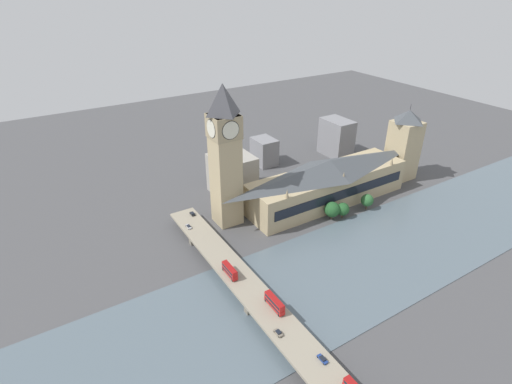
% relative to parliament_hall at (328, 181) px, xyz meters
% --- Properties ---
extents(ground_plane, '(600.00, 600.00, 0.00)m').
position_rel_parliament_hall_xyz_m(ground_plane, '(-16.33, 8.00, -13.79)').
color(ground_plane, '#4C4C4F').
extents(river_water, '(66.39, 360.00, 0.30)m').
position_rel_parliament_hall_xyz_m(river_water, '(-55.53, 8.00, -13.64)').
color(river_water, slate).
rests_on(river_water, ground_plane).
extents(parliament_hall, '(27.12, 105.54, 27.80)m').
position_rel_parliament_hall_xyz_m(parliament_hall, '(0.00, 0.00, 0.00)').
color(parliament_hall, tan).
rests_on(parliament_hall, ground_plane).
extents(clock_tower, '(14.89, 14.89, 78.66)m').
position_rel_parliament_hall_xyz_m(clock_tower, '(12.07, 63.59, 28.69)').
color(clock_tower, tan).
rests_on(clock_tower, ground_plane).
extents(victoria_tower, '(16.92, 16.92, 51.87)m').
position_rel_parliament_hall_xyz_m(victoria_tower, '(0.05, -65.23, 10.15)').
color(victoria_tower, tan).
rests_on(victoria_tower, ground_plane).
extents(road_bridge, '(164.78, 13.83, 6.13)m').
position_rel_parliament_hall_xyz_m(road_bridge, '(-55.53, 85.33, -8.75)').
color(road_bridge, gray).
rests_on(road_bridge, ground_plane).
extents(double_decker_bus_mid, '(11.41, 2.52, 5.08)m').
position_rel_parliament_hall_xyz_m(double_decker_bus_mid, '(-63.97, 82.65, -4.87)').
color(double_decker_bus_mid, red).
rests_on(double_decker_bus_mid, road_bridge).
extents(double_decker_bus_rear, '(10.57, 2.59, 4.77)m').
position_rel_parliament_hall_xyz_m(double_decker_bus_rear, '(-36.74, 88.32, -5.03)').
color(double_decker_bus_rear, red).
rests_on(double_decker_bus_rear, road_bridge).
extents(car_northbound_lead, '(3.99, 1.77, 1.45)m').
position_rel_parliament_hall_xyz_m(car_northbound_lead, '(-75.84, 88.90, -6.95)').
color(car_northbound_lead, slate).
rests_on(car_northbound_lead, road_bridge).
extents(car_northbound_mid, '(4.29, 1.75, 1.31)m').
position_rel_parliament_hall_xyz_m(car_northbound_mid, '(-93.50, 82.41, -7.00)').
color(car_northbound_mid, navy).
rests_on(car_northbound_mid, road_bridge).
extents(car_southbound_lead, '(4.73, 1.77, 1.24)m').
position_rel_parliament_hall_xyz_m(car_southbound_lead, '(8.65, 88.75, -7.03)').
color(car_southbound_lead, silver).
rests_on(car_southbound_lead, road_bridge).
extents(car_southbound_mid, '(4.18, 1.93, 1.34)m').
position_rel_parliament_hall_xyz_m(car_southbound_mid, '(19.47, 81.75, -6.99)').
color(car_southbound_mid, black).
rests_on(car_southbound_mid, road_bridge).
extents(city_block_west, '(24.92, 16.45, 28.24)m').
position_rel_parliament_hall_xyz_m(city_block_west, '(53.71, -54.50, 0.33)').
color(city_block_west, gray).
rests_on(city_block_west, ground_plane).
extents(city_block_center, '(25.21, 24.86, 25.54)m').
position_rel_parliament_hall_xyz_m(city_block_center, '(40.76, 44.44, -1.02)').
color(city_block_center, '#A39E93').
rests_on(city_block_center, ground_plane).
extents(city_block_east, '(18.49, 14.26, 19.63)m').
position_rel_parliament_hall_xyz_m(city_block_east, '(68.20, 2.53, -3.97)').
color(city_block_east, gray).
rests_on(city_block_east, ground_plane).
extents(tree_embankment_near, '(9.02, 9.02, 10.83)m').
position_rel_parliament_hall_xyz_m(tree_embankment_near, '(-17.60, 11.40, -7.48)').
color(tree_embankment_near, brown).
rests_on(tree_embankment_near, ground_plane).
extents(tree_embankment_mid, '(7.54, 7.54, 9.43)m').
position_rel_parliament_hall_xyz_m(tree_embankment_mid, '(-19.76, 5.12, -8.14)').
color(tree_embankment_mid, brown).
rests_on(tree_embankment_mid, ground_plane).
extents(tree_embankment_far, '(7.46, 7.46, 9.94)m').
position_rel_parliament_hall_xyz_m(tree_embankment_far, '(-20.29, -13.74, -7.59)').
color(tree_embankment_far, brown).
rests_on(tree_embankment_far, ground_plane).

